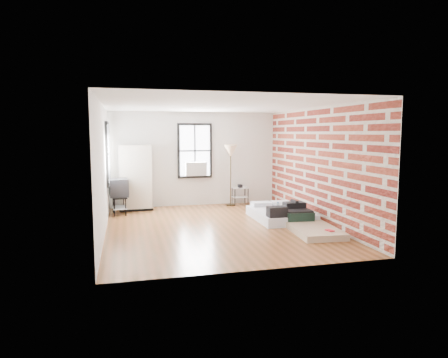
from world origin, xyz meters
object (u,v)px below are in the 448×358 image
object	(u,v)px
mattress_bare	(309,225)
wardrobe	(136,178)
mattress_main	(281,214)
side_table	(240,191)
floor_lamp	(231,153)
tv_stand	(119,189)

from	to	relation	value
mattress_bare	wardrobe	xyz separation A→B (m)	(-3.70, 3.43, 0.81)
mattress_main	side_table	world-z (taller)	side_table
mattress_bare	side_table	xyz separation A→B (m)	(-0.59, 3.50, 0.30)
mattress_bare	floor_lamp	world-z (taller)	floor_lamp
mattress_main	wardrobe	distance (m)	4.22
floor_lamp	tv_stand	size ratio (longest dim) A/B	1.90
mattress_main	mattress_bare	distance (m)	1.21
mattress_bare	wardrobe	world-z (taller)	wardrobe
mattress_main	mattress_bare	bearing A→B (deg)	-80.49
tv_stand	floor_lamp	bearing A→B (deg)	4.56
side_table	floor_lamp	bearing A→B (deg)	-167.67
mattress_bare	floor_lamp	xyz separation A→B (m)	(-0.91, 3.43, 1.46)
mattress_main	floor_lamp	bearing A→B (deg)	108.06
wardrobe	floor_lamp	bearing A→B (deg)	0.62
mattress_main	wardrobe	world-z (taller)	wardrobe
mattress_bare	tv_stand	world-z (taller)	tv_stand
mattress_bare	side_table	distance (m)	3.56
wardrobe	tv_stand	distance (m)	0.75
side_table	mattress_main	bearing A→B (deg)	-80.21
mattress_bare	tv_stand	distance (m)	5.09
mattress_main	tv_stand	xyz separation A→B (m)	(-3.96, 1.68, 0.53)
side_table	floor_lamp	world-z (taller)	floor_lamp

